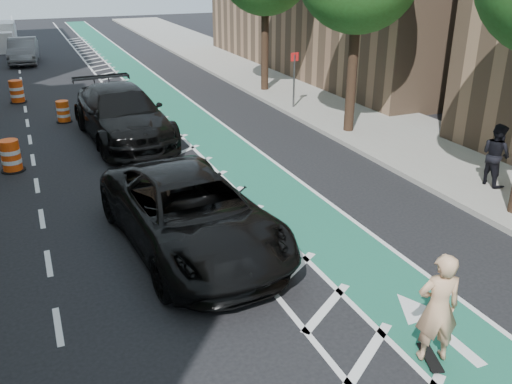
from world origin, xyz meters
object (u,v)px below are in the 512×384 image
skateboarder (438,308)px  suv_far (122,114)px  suv_near (191,213)px  barrel_a (11,157)px

skateboarder → suv_far: 14.25m
suv_near → suv_far: (0.11, 8.82, 0.09)m
suv_far → suv_near: bearing=-94.7°
skateboarder → suv_near: skateboarder is taller
skateboarder → suv_far: skateboarder is taller
suv_far → barrel_a: (-3.80, -1.93, -0.47)m
skateboarder → suv_far: size_ratio=0.29×
skateboarder → suv_near: bearing=-46.6°
barrel_a → suv_far: bearing=26.9°
suv_far → barrel_a: size_ratio=6.53×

